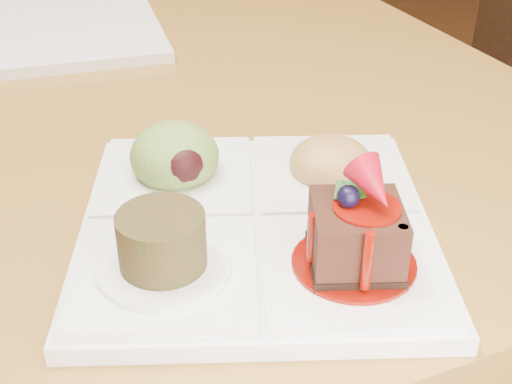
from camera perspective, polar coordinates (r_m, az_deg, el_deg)
name	(u,v)px	position (r m, az deg, el deg)	size (l,w,h in m)	color
ground	(37,361)	(1.51, -17.13, -12.79)	(6.00, 6.00, 0.00)	#512917
chair_right	(496,59)	(1.44, 18.63, 10.09)	(0.47, 0.47, 0.93)	black
sampler_plate	(254,211)	(0.47, -0.17, -1.54)	(0.30, 0.30, 0.09)	white
second_plate	(50,31)	(0.85, -16.18, 12.29)	(0.24, 0.24, 0.01)	white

